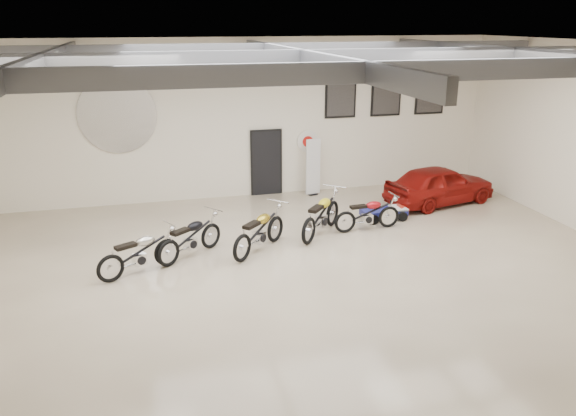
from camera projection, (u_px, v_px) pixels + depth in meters
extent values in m
cube|color=#C3B295|center=(301.00, 269.00, 13.01)|extent=(16.00, 12.00, 0.01)
cube|color=gray|center=(303.00, 45.00, 11.42)|extent=(16.00, 12.00, 0.01)
cube|color=white|center=(250.00, 119.00, 17.72)|extent=(16.00, 0.02, 5.00)
cube|color=black|center=(266.00, 163.00, 18.25)|extent=(0.92, 0.08, 2.10)
imported|color=maroon|center=(440.00, 185.00, 17.45)|extent=(2.23, 3.85, 1.23)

